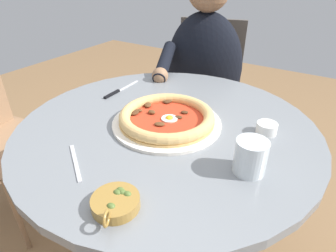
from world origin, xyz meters
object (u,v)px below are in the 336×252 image
object	(u,v)px
water_glass	(250,159)
fork_utensil	(76,162)
steak_knife	(117,91)
cafe_chair_diner	(206,88)
ramekin_capers	(267,128)
olive_pan	(116,202)
dining_table	(167,165)
pizza_on_plate	(167,119)
diner_person	(201,101)

from	to	relation	value
water_glass	fork_utensil	xyz separation A→B (m)	(-0.38, -0.20, -0.04)
water_glass	fork_utensil	world-z (taller)	water_glass
steak_knife	fork_utensil	distance (m)	0.44
steak_knife	cafe_chair_diner	world-z (taller)	cafe_chair_diner
ramekin_capers	steak_knife	bearing A→B (deg)	-179.13
olive_pan	cafe_chair_diner	world-z (taller)	cafe_chair_diner
dining_table	olive_pan	xyz separation A→B (m)	(0.10, -0.35, 0.18)
pizza_on_plate	cafe_chair_diner	bearing A→B (deg)	106.01
olive_pan	diner_person	bearing A→B (deg)	105.82
fork_utensil	steak_knife	bearing A→B (deg)	117.44
pizza_on_plate	cafe_chair_diner	distance (m)	0.83
dining_table	fork_utensil	xyz separation A→B (m)	(-0.09, -0.29, 0.16)
olive_pan	ramekin_capers	bearing A→B (deg)	68.41
dining_table	diner_person	world-z (taller)	diner_person
diner_person	ramekin_capers	bearing A→B (deg)	-48.46
water_glass	cafe_chair_diner	bearing A→B (deg)	120.70
cafe_chair_diner	fork_utensil	bearing A→B (deg)	-83.10
pizza_on_plate	olive_pan	bearing A→B (deg)	-74.87
olive_pan	cafe_chair_diner	bearing A→B (deg)	105.74
steak_knife	ramekin_capers	bearing A→B (deg)	0.87
dining_table	fork_utensil	size ratio (longest dim) A/B	6.74
water_glass	diner_person	xyz separation A→B (m)	(-0.47, 0.72, -0.26)
steak_knife	olive_pan	xyz separation A→B (m)	(0.39, -0.45, 0.01)
pizza_on_plate	diner_person	size ratio (longest dim) A/B	0.29
steak_knife	olive_pan	world-z (taller)	olive_pan
steak_knife	water_glass	bearing A→B (deg)	-17.99
steak_knife	ramekin_capers	size ratio (longest dim) A/B	3.40
pizza_on_plate	diner_person	xyz separation A→B (m)	(-0.18, 0.63, -0.24)
diner_person	dining_table	bearing A→B (deg)	-74.01
water_glass	diner_person	world-z (taller)	diner_person
dining_table	steak_knife	size ratio (longest dim) A/B	4.53
steak_knife	fork_utensil	xyz separation A→B (m)	(0.20, -0.39, -0.00)
cafe_chair_diner	water_glass	bearing A→B (deg)	-59.30
olive_pan	diner_person	distance (m)	1.04
cafe_chair_diner	dining_table	bearing A→B (deg)	-74.15
dining_table	water_glass	world-z (taller)	water_glass
pizza_on_plate	ramekin_capers	world-z (taller)	pizza_on_plate
ramekin_capers	olive_pan	distance (m)	0.49
steak_knife	cafe_chair_diner	distance (m)	0.70
diner_person	olive_pan	bearing A→B (deg)	-74.18
fork_utensil	cafe_chair_diner	world-z (taller)	cafe_chair_diner
pizza_on_plate	diner_person	bearing A→B (deg)	106.20
ramekin_capers	diner_person	distance (m)	0.73
steak_knife	fork_utensil	size ratio (longest dim) A/B	1.49
steak_knife	pizza_on_plate	bearing A→B (deg)	-19.27
pizza_on_plate	water_glass	bearing A→B (deg)	-16.65
water_glass	ramekin_capers	distance (m)	0.20
dining_table	cafe_chair_diner	xyz separation A→B (m)	(-0.22, 0.77, -0.04)
pizza_on_plate	water_glass	distance (m)	0.30
water_glass	cafe_chair_diner	distance (m)	1.03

